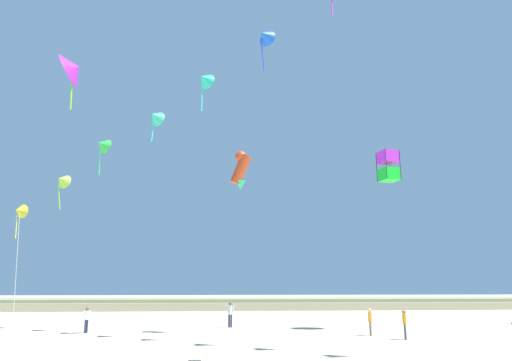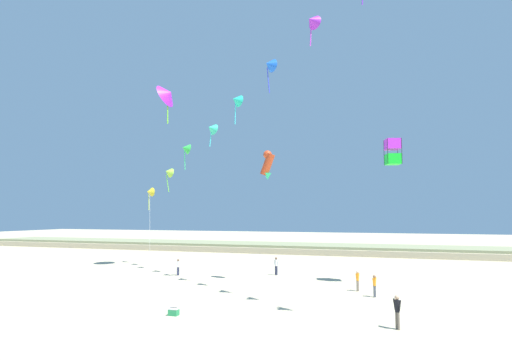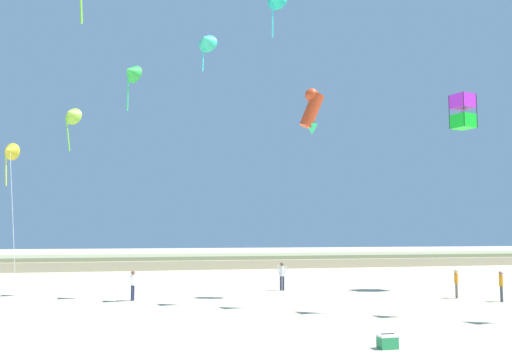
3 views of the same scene
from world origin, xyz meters
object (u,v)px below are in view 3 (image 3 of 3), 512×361
(beach_cooler, at_px, (387,342))
(person_near_right, at_px, (501,284))
(large_kite_high_solo, at_px, (312,109))
(person_far_right, at_px, (133,283))
(person_near_left, at_px, (282,274))
(person_far_left, at_px, (456,281))
(large_kite_mid_trail, at_px, (463,111))

(beach_cooler, bearing_deg, person_near_right, 39.26)
(person_near_right, bearing_deg, large_kite_high_solo, 158.57)
(beach_cooler, bearing_deg, person_far_right, 117.99)
(person_near_left, height_order, person_far_right, person_near_left)
(person_far_left, xyz_separation_m, large_kite_mid_trail, (2.93, 3.05, 10.31))
(large_kite_mid_trail, bearing_deg, person_far_left, -133.91)
(person_near_right, xyz_separation_m, beach_cooler, (-11.10, -9.07, -0.70))
(person_near_left, bearing_deg, person_far_left, -36.81)
(person_far_left, bearing_deg, person_near_right, -56.43)
(person_near_right, xyz_separation_m, large_kite_high_solo, (-9.00, 3.53, 9.54))
(person_near_left, height_order, large_kite_mid_trail, large_kite_mid_trail)
(person_far_left, height_order, person_far_right, person_far_right)
(person_near_right, distance_m, large_kite_mid_trail, 11.58)
(person_near_left, relative_size, beach_cooler, 3.03)
(person_near_right, bearing_deg, large_kite_mid_trail, 72.07)
(person_far_left, bearing_deg, person_far_right, 170.19)
(large_kite_mid_trail, bearing_deg, person_near_left, 164.59)
(person_near_left, xyz_separation_m, beach_cooler, (-1.64, -17.15, -0.80))
(large_kite_high_solo, relative_size, beach_cooler, 4.57)
(beach_cooler, bearing_deg, large_kite_mid_trail, 47.92)
(person_near_left, xyz_separation_m, large_kite_high_solo, (0.46, -4.54, 9.44))
(person_far_left, bearing_deg, beach_cooler, -131.56)
(person_near_right, distance_m, beach_cooler, 14.36)
(large_kite_mid_trail, relative_size, beach_cooler, 3.77)
(person_near_left, height_order, large_kite_high_solo, large_kite_high_solo)
(person_far_right, xyz_separation_m, large_kite_high_solo, (9.55, -1.42, 9.54))
(person_near_left, xyz_separation_m, person_near_right, (9.46, -8.07, -0.10))
(person_near_left, xyz_separation_m, person_far_right, (-9.09, -3.12, -0.10))
(person_near_right, distance_m, person_far_left, 2.37)
(person_near_right, relative_size, person_far_right, 1.00)
(person_far_left, xyz_separation_m, beach_cooler, (-9.79, -11.05, -0.70))
(person_near_left, height_order, person_near_right, person_near_left)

